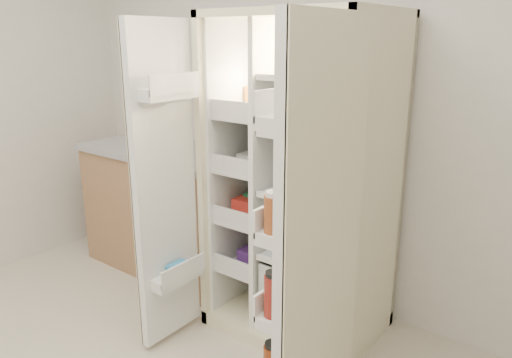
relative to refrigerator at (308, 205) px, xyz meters
The scene contains 5 objects.
wall_back 0.72m from the refrigerator, 118.81° to the left, with size 4.00×0.02×2.70m, color silver.
refrigerator is the anchor object (origin of this frame).
freezer_door 0.81m from the refrigerator, 130.41° to the right, with size 0.15×0.40×1.72m.
fridge_door 0.85m from the refrigerator, 56.18° to the right, with size 0.17×0.58×1.72m.
kitchen_counter 1.25m from the refrigerator, behind, with size 1.25×0.67×0.91m.
Camera 1 is at (1.55, -0.59, 1.66)m, focal length 34.00 mm.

